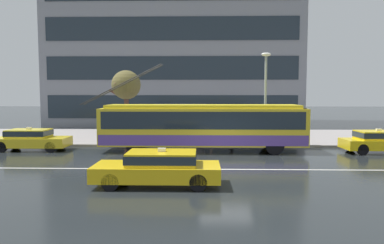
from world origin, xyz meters
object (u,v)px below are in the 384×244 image
Objects in this scene: pedestrian_approaching_curb at (139,126)px; pedestrian_walking_past at (212,117)px; taxi_queued_behind_bus at (31,139)px; street_lamp at (266,90)px; street_tree_bare at (126,86)px; taxi_oncoming_near at (159,167)px; taxi_ahead_of_bus at (380,141)px; pedestrian_at_shelter at (232,129)px; bus_shelter at (179,114)px; trolleybus at (203,126)px.

pedestrian_approaching_curb is 5.09m from pedestrian_walking_past.
pedestrian_walking_past reaches higher than taxi_queued_behind_bus.
street_tree_bare is (-9.50, 2.74, 0.28)m from street_lamp.
taxi_oncoming_near is 13.68m from street_tree_bare.
taxi_oncoming_near is at bearing -42.86° from taxi_queued_behind_bus.
taxi_ahead_of_bus is 2.60× the size of pedestrian_at_shelter.
street_lamp is (14.28, 1.97, 2.95)m from taxi_queued_behind_bus.
bus_shelter is (8.71, 2.99, 1.30)m from taxi_queued_behind_bus.
street_tree_bare is (-7.36, 2.74, 2.80)m from pedestrian_at_shelter.
taxi_queued_behind_bus is 12.31m from pedestrian_at_shelter.
taxi_ahead_of_bus is at bearing -14.71° from pedestrian_approaching_curb.
bus_shelter is at bearing 18.97° from taxi_queued_behind_bus.
pedestrian_approaching_curb is (-2.81, 0.45, -0.87)m from bus_shelter.
taxi_oncoming_near is at bearing -101.62° from trolleybus.
taxi_queued_behind_bus is at bearing -161.06° from pedestrian_walking_past.
taxi_ahead_of_bus is 0.88× the size of street_tree_bare.
taxi_oncoming_near is 10.59m from pedestrian_at_shelter.
trolleybus is 4.95m from street_lamp.
street_lamp is at bearing 7.84° from taxi_queued_behind_bus.
taxi_oncoming_near is at bearing -101.04° from pedestrian_walking_past.
pedestrian_walking_past is 4.23m from street_lamp.
pedestrian_walking_past is (0.66, 3.80, 0.24)m from trolleybus.
street_lamp reaches higher than bus_shelter.
taxi_oncoming_near is 0.79× the size of street_lamp.
taxi_queued_behind_bus is (-8.64, 8.02, -0.00)m from taxi_oncoming_near.
bus_shelter is (-11.73, 3.37, 1.30)m from taxi_ahead_of_bus.
trolleybus is 7.66m from street_tree_bare.
taxi_queued_behind_bus is 14.71m from street_lamp.
street_tree_bare reaches higher than taxi_oncoming_near.
pedestrian_walking_past is at bearing 80.19° from trolleybus.
pedestrian_walking_past is at bearing 151.78° from street_lamp.
taxi_oncoming_near is 1.28× the size of bus_shelter.
street_tree_bare reaches higher than taxi_ahead_of_bus.
street_lamp reaches higher than street_tree_bare.
pedestrian_walking_past is (2.30, 11.78, 1.06)m from taxi_oncoming_near.
pedestrian_at_shelter is 0.34× the size of street_tree_bare.
pedestrian_approaching_curb is at bearing 165.29° from taxi_ahead_of_bus.
pedestrian_at_shelter is 3.31m from street_lamp.
pedestrian_approaching_curb reaches higher than taxi_queued_behind_bus.
street_lamp reaches higher than taxi_queued_behind_bus.
bus_shelter is (0.07, 11.02, 1.30)m from taxi_oncoming_near.
trolleybus is at bearing -0.25° from taxi_queued_behind_bus.
taxi_oncoming_near is at bearing -147.04° from taxi_ahead_of_bus.
pedestrian_walking_past is at bearing 3.55° from pedestrian_approaching_curb.
pedestrian_at_shelter is (1.86, 2.01, -0.40)m from trolleybus.
pedestrian_walking_past is 0.40× the size of street_tree_bare.
trolleybus is at bearing -38.48° from pedestrian_approaching_curb.
street_tree_bare reaches higher than pedestrian_approaching_curb.
pedestrian_at_shelter is at bearing -20.41° from street_tree_bare.
street_tree_bare is (-1.11, 1.26, 2.79)m from pedestrian_approaching_curb.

